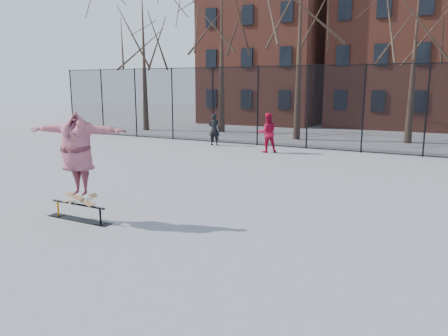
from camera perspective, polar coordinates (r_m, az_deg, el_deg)
The scene contains 9 objects.
ground at distance 9.45m, azimuth -5.01°, elevation -8.24°, with size 100.00×100.00×0.00m, color slate.
skate_rail at distance 10.67m, azimuth -18.46°, elevation -5.65°, with size 1.80×0.28×0.40m.
skateboard at distance 10.53m, azimuth -18.24°, elevation -4.21°, with size 0.83×0.20×0.10m, color #A46C41, non-canonical shape.
skater at distance 10.33m, azimuth -18.57°, elevation 1.10°, with size 2.31×0.63×1.88m, color #5B3789.
bystander_black at distance 22.41m, azimuth -1.28°, elevation 5.05°, with size 0.59×0.39×1.63m, color black.
bystander_red at distance 20.15m, azimuth 5.69°, elevation 4.62°, with size 0.88×0.69×1.81m, color #AF0F2E.
fence at distance 21.09m, azimuth 14.49°, elevation 7.73°, with size 34.03×0.07×4.00m.
tree_row at distance 25.52m, azimuth 16.86°, elevation 20.07°, with size 33.66×7.46×10.67m.
rowhouses at distance 33.87m, azimuth 21.41°, elevation 15.20°, with size 29.00×7.00×13.00m.
Camera 1 is at (4.87, -7.49, 3.09)m, focal length 35.00 mm.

